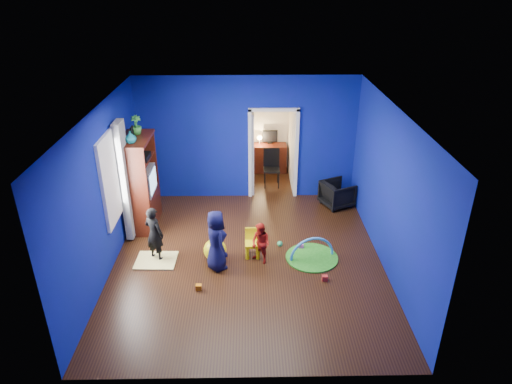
{
  "coord_description": "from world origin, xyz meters",
  "views": [
    {
      "loc": [
        0.03,
        -7.17,
        4.94
      ],
      "look_at": [
        0.16,
        0.4,
        1.24
      ],
      "focal_mm": 32.0,
      "sensor_mm": 36.0,
      "label": 1
    }
  ],
  "objects_px": {
    "kid_chair": "(253,245)",
    "vase": "(130,137)",
    "child_black": "(154,234)",
    "child_navy": "(216,241)",
    "toddler_red": "(261,244)",
    "tv_armoire": "(140,183)",
    "folding_chair": "(272,169)",
    "armchair": "(337,194)",
    "crt_tv": "(142,181)",
    "hopper_ball": "(215,250)",
    "play_mat": "(312,257)",
    "study_desk": "(270,158)"
  },
  "relations": [
    {
      "from": "hopper_ball",
      "to": "crt_tv",
      "type": "bearing_deg",
      "value": 138.74
    },
    {
      "from": "tv_armoire",
      "to": "play_mat",
      "type": "relative_size",
      "value": 1.98
    },
    {
      "from": "toddler_red",
      "to": "crt_tv",
      "type": "bearing_deg",
      "value": -168.5
    },
    {
      "from": "toddler_red",
      "to": "play_mat",
      "type": "xyz_separation_m",
      "value": [
        0.98,
        0.1,
        -0.39
      ]
    },
    {
      "from": "child_black",
      "to": "child_navy",
      "type": "xyz_separation_m",
      "value": [
        1.16,
        -0.31,
        0.04
      ]
    },
    {
      "from": "armchair",
      "to": "child_black",
      "type": "xyz_separation_m",
      "value": [
        -3.79,
        -2.1,
        0.24
      ]
    },
    {
      "from": "child_black",
      "to": "armchair",
      "type": "bearing_deg",
      "value": -120.36
    },
    {
      "from": "armchair",
      "to": "kid_chair",
      "type": "xyz_separation_m",
      "value": [
        -1.97,
        -2.05,
        -0.05
      ]
    },
    {
      "from": "child_navy",
      "to": "hopper_ball",
      "type": "bearing_deg",
      "value": -15.82
    },
    {
      "from": "child_navy",
      "to": "tv_armoire",
      "type": "xyz_separation_m",
      "value": [
        -1.65,
        1.62,
        0.4
      ]
    },
    {
      "from": "child_navy",
      "to": "child_black",
      "type": "bearing_deg",
      "value": 47.79
    },
    {
      "from": "study_desk",
      "to": "child_black",
      "type": "bearing_deg",
      "value": -119.28
    },
    {
      "from": "armchair",
      "to": "toddler_red",
      "type": "height_order",
      "value": "toddler_red"
    },
    {
      "from": "vase",
      "to": "folding_chair",
      "type": "relative_size",
      "value": 0.25
    },
    {
      "from": "armchair",
      "to": "child_navy",
      "type": "relative_size",
      "value": 0.57
    },
    {
      "from": "vase",
      "to": "play_mat",
      "type": "distance_m",
      "value": 4.14
    },
    {
      "from": "armchair",
      "to": "vase",
      "type": "bearing_deg",
      "value": 79.72
    },
    {
      "from": "play_mat",
      "to": "folding_chair",
      "type": "bearing_deg",
      "value": 100.72
    },
    {
      "from": "vase",
      "to": "folding_chair",
      "type": "distance_m",
      "value": 3.92
    },
    {
      "from": "vase",
      "to": "folding_chair",
      "type": "xyz_separation_m",
      "value": [
        2.82,
        2.19,
        -1.62
      ]
    },
    {
      "from": "child_navy",
      "to": "study_desk",
      "type": "xyz_separation_m",
      "value": [
        1.17,
        4.47,
        -0.2
      ]
    },
    {
      "from": "crt_tv",
      "to": "study_desk",
      "type": "height_order",
      "value": "crt_tv"
    },
    {
      "from": "armchair",
      "to": "crt_tv",
      "type": "bearing_deg",
      "value": 75.99
    },
    {
      "from": "child_navy",
      "to": "tv_armoire",
      "type": "distance_m",
      "value": 2.35
    },
    {
      "from": "armchair",
      "to": "study_desk",
      "type": "relative_size",
      "value": 0.75
    },
    {
      "from": "child_navy",
      "to": "folding_chair",
      "type": "xyz_separation_m",
      "value": [
        1.17,
        3.51,
        -0.12
      ]
    },
    {
      "from": "child_black",
      "to": "folding_chair",
      "type": "xyz_separation_m",
      "value": [
        2.33,
        3.2,
        -0.08
      ]
    },
    {
      "from": "tv_armoire",
      "to": "study_desk",
      "type": "relative_size",
      "value": 2.23
    },
    {
      "from": "tv_armoire",
      "to": "kid_chair",
      "type": "distance_m",
      "value": 2.73
    },
    {
      "from": "child_navy",
      "to": "vase",
      "type": "bearing_deg",
      "value": 24.23
    },
    {
      "from": "study_desk",
      "to": "child_navy",
      "type": "bearing_deg",
      "value": -104.63
    },
    {
      "from": "kid_chair",
      "to": "vase",
      "type": "bearing_deg",
      "value": 156.65
    },
    {
      "from": "vase",
      "to": "child_navy",
      "type": "bearing_deg",
      "value": -38.63
    },
    {
      "from": "folding_chair",
      "to": "child_black",
      "type": "bearing_deg",
      "value": -126.09
    },
    {
      "from": "crt_tv",
      "to": "hopper_ball",
      "type": "bearing_deg",
      "value": -41.26
    },
    {
      "from": "child_black",
      "to": "child_navy",
      "type": "distance_m",
      "value": 1.21
    },
    {
      "from": "tv_armoire",
      "to": "study_desk",
      "type": "xyz_separation_m",
      "value": [
        2.82,
        2.85,
        -0.6
      ]
    },
    {
      "from": "vase",
      "to": "play_mat",
      "type": "height_order",
      "value": "vase"
    },
    {
      "from": "tv_armoire",
      "to": "study_desk",
      "type": "height_order",
      "value": "tv_armoire"
    },
    {
      "from": "tv_armoire",
      "to": "child_black",
      "type": "bearing_deg",
      "value": -69.51
    },
    {
      "from": "crt_tv",
      "to": "kid_chair",
      "type": "xyz_separation_m",
      "value": [
        2.27,
        -1.26,
        -0.77
      ]
    },
    {
      "from": "vase",
      "to": "play_mat",
      "type": "relative_size",
      "value": 0.23
    },
    {
      "from": "child_navy",
      "to": "toddler_red",
      "type": "bearing_deg",
      "value": -105.72
    },
    {
      "from": "vase",
      "to": "hopper_ball",
      "type": "distance_m",
      "value": 2.68
    },
    {
      "from": "hopper_ball",
      "to": "play_mat",
      "type": "xyz_separation_m",
      "value": [
        1.83,
        0.02,
        -0.2
      ]
    },
    {
      "from": "crt_tv",
      "to": "play_mat",
      "type": "relative_size",
      "value": 0.71
    },
    {
      "from": "armchair",
      "to": "toddler_red",
      "type": "relative_size",
      "value": 0.81
    },
    {
      "from": "kid_chair",
      "to": "child_black",
      "type": "bearing_deg",
      "value": -179.27
    },
    {
      "from": "armchair",
      "to": "study_desk",
      "type": "distance_m",
      "value": 2.53
    },
    {
      "from": "crt_tv",
      "to": "kid_chair",
      "type": "relative_size",
      "value": 1.4
    }
  ]
}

